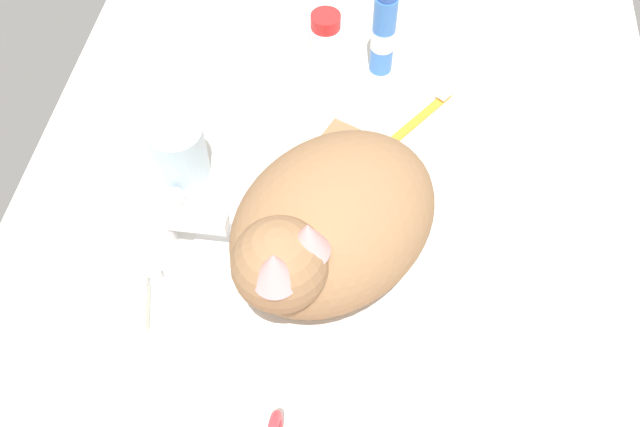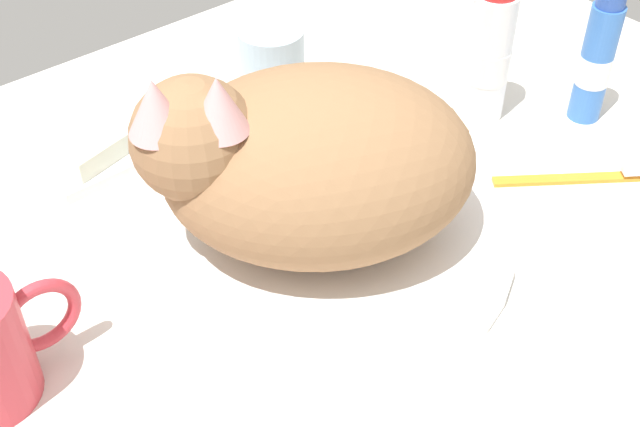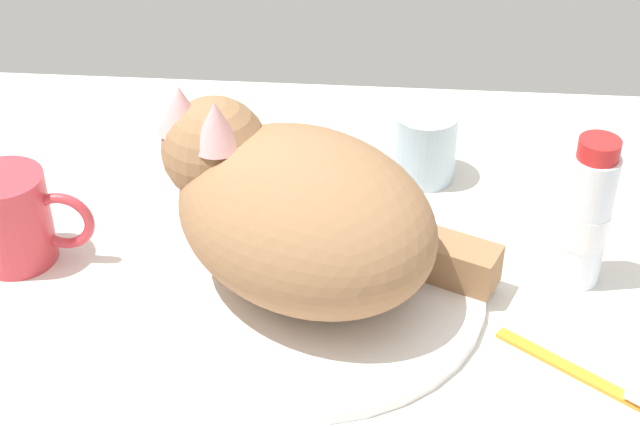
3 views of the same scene
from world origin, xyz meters
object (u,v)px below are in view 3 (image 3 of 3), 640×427
at_px(rinse_cup, 425,146).
at_px(soap_bar, 234,147).
at_px(cat, 295,209).
at_px(faucet, 322,157).
at_px(toothpaste_bottle, 586,217).
at_px(coffee_mug, 14,219).
at_px(toothbrush, 582,372).

height_order(rinse_cup, soap_bar, rinse_cup).
bearing_deg(rinse_cup, cat, -120.80).
xyz_separation_m(faucet, toothpaste_bottle, (0.25, -0.15, 0.04)).
distance_m(coffee_mug, soap_bar, 0.26).
height_order(cat, toothpaste_bottle, cat).
xyz_separation_m(cat, rinse_cup, (0.12, 0.20, -0.05)).
distance_m(faucet, toothbrush, 0.38).
bearing_deg(faucet, coffee_mug, -149.68).
bearing_deg(toothbrush, coffee_mug, 166.92).
bearing_deg(coffee_mug, rinse_cup, 24.49).
bearing_deg(faucet, rinse_cup, 7.13).
relative_size(cat, rinse_cup, 4.36).
bearing_deg(coffee_mug, faucet, 30.32).
relative_size(faucet, cat, 0.41).
distance_m(soap_bar, toothpaste_bottle, 0.40).
relative_size(toothpaste_bottle, toothbrush, 1.23).
bearing_deg(coffee_mug, toothpaste_bottle, 1.31).
height_order(soap_bar, toothbrush, soap_bar).
height_order(faucet, toothpaste_bottle, toothpaste_bottle).
xyz_separation_m(rinse_cup, toothpaste_bottle, (0.14, -0.17, 0.03)).
distance_m(coffee_mug, toothbrush, 0.54).
distance_m(coffee_mug, rinse_cup, 0.43).
height_order(soap_bar, toothpaste_bottle, toothpaste_bottle).
height_order(coffee_mug, toothpaste_bottle, toothpaste_bottle).
relative_size(coffee_mug, toothpaste_bottle, 0.78).
xyz_separation_m(rinse_cup, soap_bar, (-0.21, 0.01, -0.02)).
bearing_deg(soap_bar, coffee_mug, -134.44).
distance_m(faucet, coffee_mug, 0.33).
xyz_separation_m(faucet, cat, (-0.01, -0.19, 0.06)).
xyz_separation_m(toothpaste_bottle, toothbrush, (-0.01, -0.13, -0.07)).
bearing_deg(soap_bar, toothbrush, -41.90).
xyz_separation_m(coffee_mug, soap_bar, (0.18, 0.18, -0.02)).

